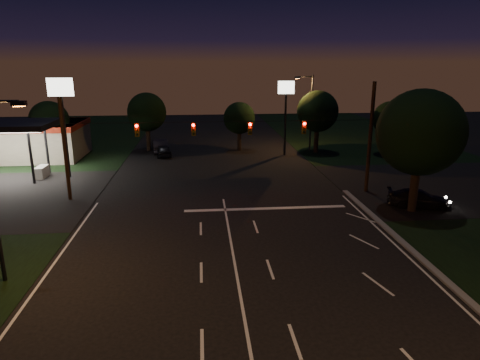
{
  "coord_description": "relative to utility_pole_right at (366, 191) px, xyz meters",
  "views": [
    {
      "loc": [
        -1.65,
        -18.09,
        10.5
      ],
      "look_at": [
        0.84,
        8.79,
        3.0
      ],
      "focal_mm": 32.0,
      "sensor_mm": 36.0,
      "label": 1
    }
  ],
  "objects": [
    {
      "name": "pole_sign_right",
      "position": [
        -4.0,
        15.0,
        6.24
      ],
      "size": [
        1.8,
        0.3,
        8.4
      ],
      "color": "black",
      "rests_on": "ground"
    },
    {
      "name": "ground",
      "position": [
        -12.0,
        -15.0,
        0.0
      ],
      "size": [
        140.0,
        140.0,
        0.0
      ],
      "primitive_type": "plane",
      "color": "black",
      "rests_on": "ground"
    },
    {
      "name": "tree_far_a",
      "position": [
        -29.98,
        15.12,
        4.26
      ],
      "size": [
        4.2,
        4.2,
        6.42
      ],
      "color": "black",
      "rests_on": "ground"
    },
    {
      "name": "car_cross",
      "position": [
        2.43,
        -4.19,
        0.66
      ],
      "size": [
        4.85,
        3.06,
        1.31
      ],
      "primitive_type": "imported",
      "rotation": [
        0.0,
        0.0,
        1.28
      ],
      "color": "black",
      "rests_on": "ground"
    },
    {
      "name": "gas_station",
      "position": [
        -33.86,
        15.39,
        2.38
      ],
      "size": [
        14.2,
        16.1,
        5.25
      ],
      "color": "gray",
      "rests_on": "ground"
    },
    {
      "name": "car_oncoming_a",
      "position": [
        -18.0,
        15.49,
        0.68
      ],
      "size": [
        2.37,
        4.21,
        1.35
      ],
      "primitive_type": "imported",
      "rotation": [
        0.0,
        0.0,
        3.35
      ],
      "color": "black",
      "rests_on": "ground"
    },
    {
      "name": "tree_far_e",
      "position": [
        8.02,
        14.11,
        4.11
      ],
      "size": [
        4.0,
        4.0,
        6.18
      ],
      "color": "black",
      "rests_on": "ground"
    },
    {
      "name": "stop_bar",
      "position": [
        -9.0,
        -3.5,
        0.01
      ],
      "size": [
        12.0,
        0.5,
        0.01
      ],
      "primitive_type": "cube",
      "color": "silver",
      "rests_on": "ground"
    },
    {
      "name": "utility_pole_right",
      "position": [
        0.0,
        0.0,
        0.0
      ],
      "size": [
        0.3,
        0.3,
        9.0
      ],
      "primitive_type": "cylinder",
      "color": "black",
      "rests_on": "ground"
    },
    {
      "name": "cross_street_right",
      "position": [
        8.0,
        1.0,
        0.0
      ],
      "size": [
        20.0,
        16.0,
        0.02
      ],
      "primitive_type": "cube",
      "color": "black",
      "rests_on": "ground"
    },
    {
      "name": "car_oncoming_b",
      "position": [
        -18.55,
        17.78,
        0.79
      ],
      "size": [
        2.45,
        5.02,
        1.59
      ],
      "primitive_type": "imported",
      "rotation": [
        0.0,
        0.0,
        3.31
      ],
      "color": "black",
      "rests_on": "ground"
    },
    {
      "name": "street_light_right_far",
      "position": [
        -0.76,
        17.0,
        5.24
      ],
      "size": [
        2.2,
        0.35,
        9.0
      ],
      "color": "black",
      "rests_on": "ground"
    },
    {
      "name": "tree_far_b",
      "position": [
        -19.98,
        19.13,
        4.61
      ],
      "size": [
        4.6,
        4.6,
        6.98
      ],
      "color": "black",
      "rests_on": "ground"
    },
    {
      "name": "pole_sign_left_near",
      "position": [
        -26.0,
        7.0,
        6.98
      ],
      "size": [
        2.2,
        0.3,
        9.1
      ],
      "color": "black",
      "rests_on": "ground"
    },
    {
      "name": "tree_right_near",
      "position": [
        1.53,
        -4.83,
        5.68
      ],
      "size": [
        6.0,
        6.0,
        8.76
      ],
      "color": "black",
      "rests_on": "ground"
    },
    {
      "name": "utility_pole_left",
      "position": [
        -24.0,
        0.0,
        0.0
      ],
      "size": [
        0.28,
        0.28,
        8.0
      ],
      "primitive_type": "cylinder",
      "color": "black",
      "rests_on": "ground"
    },
    {
      "name": "tree_far_c",
      "position": [
        -8.98,
        18.1,
        3.9
      ],
      "size": [
        3.8,
        3.8,
        5.86
      ],
      "color": "black",
      "rests_on": "ground"
    },
    {
      "name": "tree_far_d",
      "position": [
        0.02,
        16.13,
        4.83
      ],
      "size": [
        4.8,
        4.8,
        7.3
      ],
      "color": "black",
      "rests_on": "ground"
    },
    {
      "name": "signal_span",
      "position": [
        -12.0,
        -0.04,
        5.5
      ],
      "size": [
        24.0,
        0.4,
        1.56
      ],
      "color": "black",
      "rests_on": "ground"
    }
  ]
}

